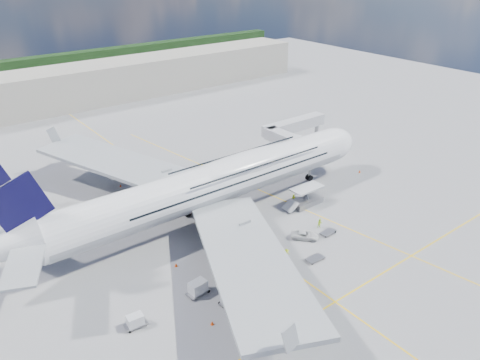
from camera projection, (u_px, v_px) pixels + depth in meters
ground at (247, 240)px, 80.17m from camera, size 300.00×300.00×0.00m
taxi_line_main at (247, 240)px, 80.17m from camera, size 0.25×220.00×0.01m
taxi_line_cross at (335, 302)px, 65.95m from camera, size 120.00×0.25×0.01m
taxi_line_diag at (271, 195)px, 94.97m from camera, size 14.16×99.06×0.01m
airliner at (214, 183)px, 84.41m from camera, size 77.26×79.15×23.71m
jet_bridge at (292, 132)px, 108.41m from camera, size 18.80×12.10×8.50m
cargo_loader at (306, 199)px, 90.91m from camera, size 8.53×3.20×3.67m
terminal at (57, 89)px, 145.11m from camera, size 180.00×16.00×12.00m
tree_line at (117, 57)px, 199.95m from camera, size 160.00×6.00×8.00m
dolly_row_a at (198, 287)px, 66.99m from camera, size 3.57×2.17×2.15m
dolly_row_b at (228, 298)px, 65.36m from camera, size 2.98×2.21×1.69m
dolly_row_c at (256, 299)px, 66.00m from camera, size 2.76×1.61×0.39m
dolly_back at (135, 321)px, 61.19m from camera, size 3.02×1.81×1.82m
dolly_nose_far at (315, 258)px, 74.77m from camera, size 3.08×1.69×0.45m
dolly_nose_near at (328, 232)px, 81.75m from camera, size 3.13×1.93×0.43m
baggage_tug at (254, 254)px, 75.22m from camera, size 2.87×2.05×1.63m
catering_truck_inner at (162, 195)px, 90.48m from camera, size 7.92×4.75×4.42m
catering_truck_outer at (84, 154)px, 109.61m from camera, size 6.91×3.05×4.03m
service_van at (305, 235)px, 80.24m from camera, size 4.78×4.97×1.31m
crew_nose at (301, 187)px, 96.38m from camera, size 0.65×0.56×1.50m
crew_loader at (320, 223)px, 83.25m from camera, size 1.12×1.07×1.82m
crew_wing at (198, 291)px, 66.80m from camera, size 0.79×1.01×1.60m
crew_van at (294, 199)px, 91.71m from camera, size 1.03×0.96×1.76m
crew_tug at (286, 254)px, 74.68m from camera, size 1.24×0.71×1.92m
cone_nose at (360, 171)px, 104.48m from camera, size 0.48×0.48×0.61m
cone_wing_left_inner at (135, 190)px, 96.16m from camera, size 0.44×0.44×0.56m
cone_wing_left_outer at (120, 185)px, 98.22m from camera, size 0.42×0.42×0.54m
cone_wing_right_inner at (176, 265)px, 73.27m from camera, size 0.49×0.49×0.62m
cone_wing_right_outer at (212, 323)px, 61.82m from camera, size 0.45×0.45×0.58m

